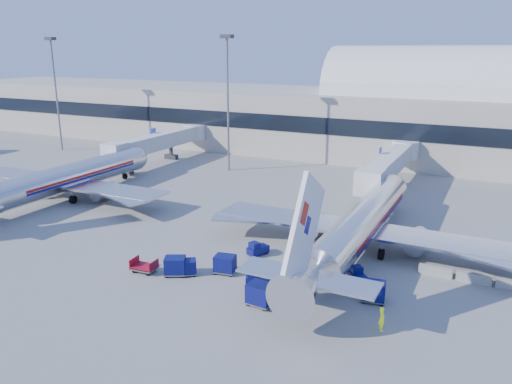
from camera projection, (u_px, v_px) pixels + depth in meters
The scene contains 20 objects.
ground at pixel (253, 249), 52.52m from camera, with size 260.00×260.00×0.00m, color gray.
terminal at pixel (316, 113), 104.39m from camera, with size 170.00×28.15×21.00m.
airliner_main at pixel (360, 225), 51.28m from camera, with size 32.00×37.26×12.07m.
airliner_mid at pixel (63, 179), 69.36m from camera, with size 32.00×37.26×12.07m.
jetbridge_near at pixel (391, 163), 74.64m from camera, with size 4.40×27.50×6.25m.
jetbridge_mid at pixel (163, 141), 92.72m from camera, with size 4.40×27.50×6.25m.
mast_far_west at pixel (55, 78), 100.04m from camera, with size 2.00×1.20×22.60m.
mast_west at pixel (228, 84), 82.83m from camera, with size 2.00×1.20×22.60m.
barrier_near at pixel (435, 271), 46.36m from camera, with size 3.00×0.55×0.90m, color #9E9E96.
barrier_mid at pixel (474, 278), 44.94m from camera, with size 3.00×0.55×0.90m, color #9E9E96.
tug_lead at pixel (260, 278), 44.13m from camera, with size 2.89×2.17×1.69m.
tug_right at pixel (358, 276), 44.73m from camera, with size 2.37×2.48×1.49m.
tug_left at pixel (257, 249), 50.98m from camera, with size 1.89×2.48×1.45m.
cart_train_a at pixel (225, 264), 46.74m from camera, with size 2.21×1.83×1.75m.
cart_train_b at pixel (188, 267), 46.42m from camera, with size 2.13×2.03×1.49m.
cart_train_c at pixel (175, 266), 46.33m from camera, with size 2.49×2.28×1.77m.
cart_solo_near at pixel (260, 294), 40.84m from camera, with size 2.26×1.80×1.87m.
cart_solo_far at pixel (374, 291), 41.47m from camera, with size 2.22×1.83×1.76m.
cart_open_red at pixel (145, 267), 47.15m from camera, with size 2.41×1.79×0.62m.
ramp_worker at pixel (382, 319), 37.21m from camera, with size 0.69×0.45×1.90m, color #CEEC18.
Camera 1 is at (22.11, -43.51, 20.32)m, focal length 35.00 mm.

